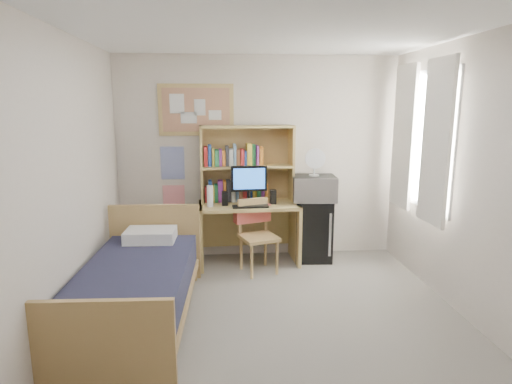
{
  "coord_description": "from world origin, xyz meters",
  "views": [
    {
      "loc": [
        -0.47,
        -3.42,
        1.98
      ],
      "look_at": [
        -0.1,
        1.2,
        1.03
      ],
      "focal_mm": 30.0,
      "sensor_mm": 36.0,
      "label": 1
    }
  ],
  "objects": [
    {
      "name": "floor",
      "position": [
        0.0,
        0.0,
        -0.01
      ],
      "size": [
        3.6,
        4.2,
        0.02
      ],
      "primitive_type": "cube",
      "color": "gray",
      "rests_on": "ground"
    },
    {
      "name": "ceiling",
      "position": [
        0.0,
        0.0,
        2.6
      ],
      "size": [
        3.6,
        4.2,
        0.02
      ],
      "primitive_type": "cube",
      "color": "white",
      "rests_on": "wall_back"
    },
    {
      "name": "wall_back",
      "position": [
        0.0,
        2.1,
        1.3
      ],
      "size": [
        3.6,
        0.04,
        2.6
      ],
      "primitive_type": "cube",
      "color": "silver",
      "rests_on": "floor"
    },
    {
      "name": "wall_front",
      "position": [
        0.0,
        -2.1,
        1.3
      ],
      "size": [
        3.6,
        0.04,
        2.6
      ],
      "primitive_type": "cube",
      "color": "silver",
      "rests_on": "floor"
    },
    {
      "name": "wall_left",
      "position": [
        -1.8,
        0.0,
        1.3
      ],
      "size": [
        0.04,
        4.2,
        2.6
      ],
      "primitive_type": "cube",
      "color": "silver",
      "rests_on": "floor"
    },
    {
      "name": "wall_right",
      "position": [
        1.8,
        0.0,
        1.3
      ],
      "size": [
        0.04,
        4.2,
        2.6
      ],
      "primitive_type": "cube",
      "color": "silver",
      "rests_on": "floor"
    },
    {
      "name": "window_unit",
      "position": [
        1.75,
        1.2,
        1.6
      ],
      "size": [
        0.1,
        1.4,
        1.7
      ],
      "primitive_type": "cube",
      "color": "white",
      "rests_on": "wall_right"
    },
    {
      "name": "curtain_left",
      "position": [
        1.72,
        0.8,
        1.6
      ],
      "size": [
        0.04,
        0.55,
        1.7
      ],
      "primitive_type": "cube",
      "color": "white",
      "rests_on": "wall_right"
    },
    {
      "name": "curtain_right",
      "position": [
        1.72,
        1.6,
        1.6
      ],
      "size": [
        0.04,
        0.55,
        1.7
      ],
      "primitive_type": "cube",
      "color": "white",
      "rests_on": "wall_right"
    },
    {
      "name": "bulletin_board",
      "position": [
        -0.78,
        2.08,
        1.92
      ],
      "size": [
        0.94,
        0.03,
        0.64
      ],
      "primitive_type": "cube",
      "color": "tan",
      "rests_on": "wall_back"
    },
    {
      "name": "poster_wave",
      "position": [
        -1.1,
        2.09,
        1.25
      ],
      "size": [
        0.3,
        0.01,
        0.42
      ],
      "primitive_type": "cube",
      "color": "#293CA6",
      "rests_on": "wall_back"
    },
    {
      "name": "poster_japan",
      "position": [
        -1.1,
        2.09,
        0.78
      ],
      "size": [
        0.28,
        0.01,
        0.36
      ],
      "primitive_type": "cube",
      "color": "red",
      "rests_on": "wall_back"
    },
    {
      "name": "desk",
      "position": [
        -0.14,
        1.77,
        0.39
      ],
      "size": [
        1.27,
        0.68,
        0.77
      ],
      "primitive_type": "cube",
      "rotation": [
        0.0,
        0.0,
        0.06
      ],
      "color": "tan",
      "rests_on": "floor"
    },
    {
      "name": "desk_chair",
      "position": [
        -0.04,
        1.44,
        0.44
      ],
      "size": [
        0.56,
        0.56,
        0.88
      ],
      "primitive_type": "cube",
      "rotation": [
        0.0,
        0.0,
        0.33
      ],
      "color": "tan",
      "rests_on": "floor"
    },
    {
      "name": "mini_fridge",
      "position": [
        0.69,
        1.84,
        0.4
      ],
      "size": [
        0.5,
        0.5,
        0.79
      ],
      "primitive_type": "cube",
      "rotation": [
        0.0,
        0.0,
        -0.06
      ],
      "color": "black",
      "rests_on": "floor"
    },
    {
      "name": "bed",
      "position": [
        -1.28,
        0.34,
        0.27
      ],
      "size": [
        1.05,
        1.98,
        0.54
      ],
      "primitive_type": "cube",
      "rotation": [
        0.0,
        0.0,
        -0.04
      ],
      "color": "#1C1E33",
      "rests_on": "floor"
    },
    {
      "name": "hutch",
      "position": [
        -0.15,
        1.92,
        1.25
      ],
      "size": [
        1.19,
        0.36,
        0.96
      ],
      "primitive_type": "cube",
      "rotation": [
        0.0,
        0.0,
        0.06
      ],
      "color": "tan",
      "rests_on": "desk"
    },
    {
      "name": "monitor",
      "position": [
        -0.14,
        1.71,
        1.01
      ],
      "size": [
        0.44,
        0.06,
        0.47
      ],
      "primitive_type": "cube",
      "rotation": [
        0.0,
        0.0,
        0.06
      ],
      "color": "black",
      "rests_on": "desk"
    },
    {
      "name": "keyboard",
      "position": [
        -0.13,
        1.57,
        0.78
      ],
      "size": [
        0.44,
        0.16,
        0.02
      ],
      "primitive_type": "cube",
      "rotation": [
        0.0,
        0.0,
        0.06
      ],
      "color": "black",
      "rests_on": "desk"
    },
    {
      "name": "speaker_left",
      "position": [
        -0.44,
        1.69,
        0.86
      ],
      "size": [
        0.08,
        0.08,
        0.17
      ],
      "primitive_type": "cube",
      "rotation": [
        0.0,
        0.0,
        0.06
      ],
      "color": "black",
      "rests_on": "desk"
    },
    {
      "name": "speaker_right",
      "position": [
        0.16,
        1.73,
        0.86
      ],
      "size": [
        0.08,
        0.08,
        0.18
      ],
      "primitive_type": "cube",
      "rotation": [
        0.0,
        0.0,
        0.06
      ],
      "color": "black",
      "rests_on": "desk"
    },
    {
      "name": "water_bottle",
      "position": [
        -0.62,
        1.64,
        0.9
      ],
      "size": [
        0.08,
        0.08,
        0.26
      ],
      "primitive_type": "cylinder",
      "rotation": [
        0.0,
        0.0,
        0.06
      ],
      "color": "white",
      "rests_on": "desk"
    },
    {
      "name": "hoodie",
      "position": [
        -0.11,
        1.63,
        0.68
      ],
      "size": [
        0.47,
        0.28,
        0.21
      ],
      "primitive_type": "cube",
      "rotation": [
        0.0,
        0.0,
        0.33
      ],
      "color": "#D45B50",
      "rests_on": "desk_chair"
    },
    {
      "name": "microwave",
      "position": [
        0.69,
        1.82,
        0.95
      ],
      "size": [
        0.56,
        0.44,
        0.31
      ],
      "primitive_type": "cube",
      "rotation": [
        0.0,
        0.0,
        -0.06
      ],
      "color": "#B8B8BC",
      "rests_on": "mini_fridge"
    },
    {
      "name": "desk_fan",
      "position": [
        0.69,
        1.82,
        1.26
      ],
      "size": [
        0.27,
        0.27,
        0.31
      ],
      "primitive_type": "cylinder",
      "rotation": [
        0.0,
        0.0,
        -0.06
      ],
      "color": "white",
      "rests_on": "microwave"
    },
    {
      "name": "pillow",
      "position": [
        -1.25,
        1.09,
        0.6
      ],
      "size": [
        0.54,
        0.39,
        0.13
      ],
      "primitive_type": "cube",
      "rotation": [
        0.0,
        0.0,
        -0.04
      ],
      "color": "white",
      "rests_on": "bed"
    }
  ]
}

